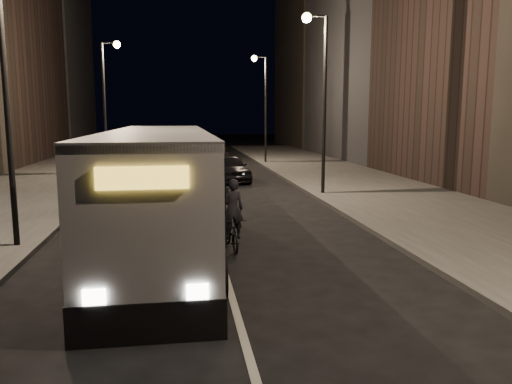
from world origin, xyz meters
name	(u,v)px	position (x,y,z in m)	size (l,w,h in m)	color
ground	(229,288)	(0.00, 0.00, 0.00)	(180.00, 180.00, 0.00)	black
sidewalk_right	(366,187)	(8.50, 14.00, 0.08)	(7.00, 70.00, 0.16)	#3A3937
sidewalk_left	(20,195)	(-8.50, 14.00, 0.08)	(7.00, 70.00, 0.16)	#3A3937
building_row_right	(399,28)	(16.00, 27.50, 10.50)	(8.00, 61.00, 21.00)	black
streetlight_right_mid	(319,80)	(5.33, 12.00, 5.36)	(1.20, 0.44, 8.12)	black
streetlight_right_far	(262,94)	(5.33, 28.00, 5.36)	(1.20, 0.44, 8.12)	black
streetlight_left_near	(14,55)	(-5.33, 4.00, 5.36)	(1.20, 0.44, 8.12)	black
streetlight_left_far	(108,89)	(-5.33, 22.00, 5.36)	(1.20, 0.44, 8.12)	black
city_bus	(159,185)	(-1.60, 3.66, 1.82)	(2.95, 12.45, 3.34)	silver
cyclist_on_bicycle	(232,226)	(0.40, 3.20, 0.68)	(0.77, 1.82, 2.04)	black
car_near	(229,168)	(1.75, 17.97, 0.78)	(1.84, 4.58, 1.56)	black
car_mid	(183,159)	(-0.80, 26.16, 0.65)	(1.37, 3.94, 1.30)	#38373A
car_far	(215,151)	(2.00, 32.70, 0.71)	(1.99, 4.91, 1.42)	black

